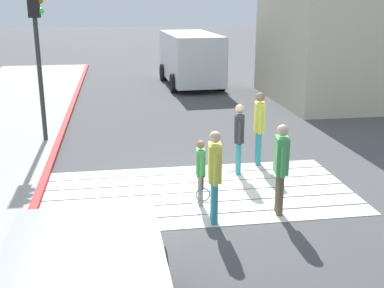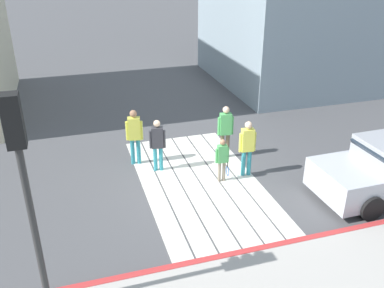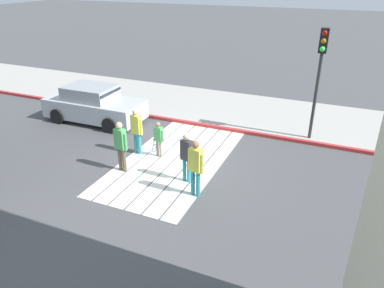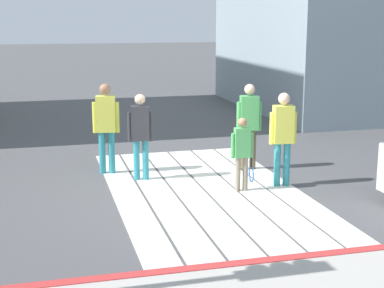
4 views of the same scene
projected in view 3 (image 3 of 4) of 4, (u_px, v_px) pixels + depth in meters
name	position (u px, v px, depth m)	size (l,w,h in m)	color
ground_plane	(174.00, 160.00, 12.74)	(120.00, 120.00, 0.00)	#4C4C4F
crosswalk_stripes	(174.00, 160.00, 12.74)	(6.40, 3.25, 0.01)	silver
sidewalk_west	(225.00, 109.00, 17.35)	(4.80, 40.00, 0.12)	#ADA8A0
curb_painted	(208.00, 126.00, 15.40)	(0.16, 40.00, 0.13)	#BC3333
car_parked_near_curb	(94.00, 105.00, 15.81)	(2.03, 4.32, 1.57)	silver
traffic_light_corner	(320.00, 63.00, 12.92)	(0.39, 0.28, 4.24)	#2D2D2D
pedestrian_adult_lead	(121.00, 143.00, 11.67)	(0.27, 0.50, 1.73)	brown
pedestrian_adult_trailing	(196.00, 165.00, 10.32)	(0.29, 0.51, 1.77)	teal
pedestrian_adult_side	(137.00, 128.00, 12.79)	(0.26, 0.50, 1.71)	teal
pedestrian_teen_behind	(187.00, 154.00, 11.08)	(0.27, 0.47, 1.63)	teal
pedestrian_child_with_racket	(158.00, 137.00, 12.70)	(0.29, 0.41, 1.32)	gray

